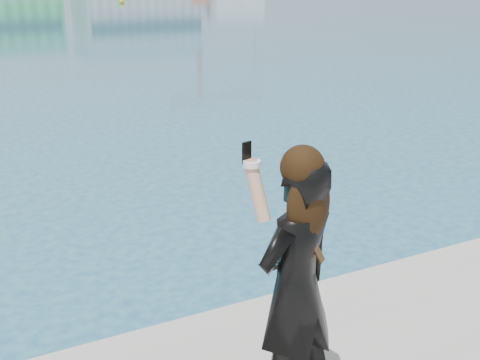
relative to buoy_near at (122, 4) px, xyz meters
The scene contains 2 objects.
buoy_near is the anchor object (origin of this frame).
woman 59.49m from the buoy_near, 105.50° to the right, with size 0.66×0.53×1.67m.
Camera 1 is at (-1.53, -2.75, 3.33)m, focal length 45.00 mm.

